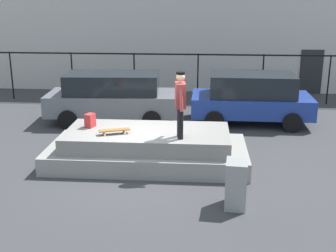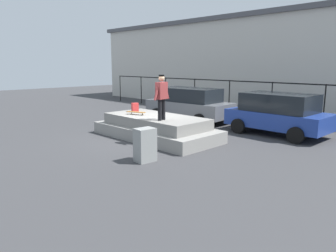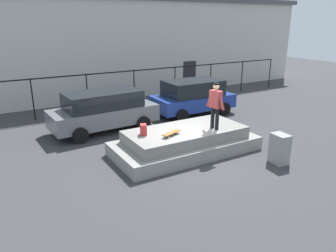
# 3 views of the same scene
# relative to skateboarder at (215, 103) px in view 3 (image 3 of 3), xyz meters

# --- Properties ---
(ground_plane) EXTENTS (60.00, 60.00, 0.00)m
(ground_plane) POSITION_rel_skateboarder_xyz_m (-0.98, 0.18, -1.86)
(ground_plane) COLOR #38383A
(concrete_ledge) EXTENTS (5.29, 2.47, 0.89)m
(concrete_ledge) POSITION_rel_skateboarder_xyz_m (-0.90, 0.52, -1.45)
(concrete_ledge) COLOR gray
(concrete_ledge) RESTS_ON ground_plane
(skateboarder) EXTENTS (0.30, 0.86, 1.67)m
(skateboarder) POSITION_rel_skateboarder_xyz_m (0.00, 0.00, 0.00)
(skateboarder) COLOR black
(skateboarder) RESTS_ON concrete_ledge
(skateboard) EXTENTS (0.82, 0.47, 0.12)m
(skateboard) POSITION_rel_skateboarder_xyz_m (-1.71, 0.16, -0.86)
(skateboard) COLOR brown
(skateboard) RESTS_ON concrete_ledge
(backpack) EXTENTS (0.28, 0.33, 0.37)m
(backpack) POSITION_rel_skateboarder_xyz_m (-2.49, 0.73, -0.78)
(backpack) COLOR red
(backpack) RESTS_ON concrete_ledge
(car_grey_hatchback_near) EXTENTS (4.67, 2.32, 1.73)m
(car_grey_hatchback_near) POSITION_rel_skateboarder_xyz_m (-2.60, 4.41, -0.94)
(car_grey_hatchback_near) COLOR slate
(car_grey_hatchback_near) RESTS_ON ground_plane
(car_blue_hatchback_mid) EXTENTS (4.15, 2.30, 1.75)m
(car_blue_hatchback_mid) POSITION_rel_skateboarder_xyz_m (2.26, 4.62, -0.93)
(car_blue_hatchback_mid) COLOR navy
(car_blue_hatchback_mid) RESTS_ON ground_plane
(utility_box) EXTENTS (0.49, 0.64, 1.03)m
(utility_box) POSITION_rel_skateboarder_xyz_m (1.28, -1.91, -1.34)
(utility_box) COLOR gray
(utility_box) RESTS_ON ground_plane
(fence_row) EXTENTS (24.06, 0.06, 2.04)m
(fence_row) POSITION_rel_skateboarder_xyz_m (-0.98, 7.60, -0.41)
(fence_row) COLOR black
(fence_row) RESTS_ON ground_plane
(warehouse_building) EXTENTS (32.81, 7.15, 6.08)m
(warehouse_building) POSITION_rel_skateboarder_xyz_m (-0.98, 13.06, 1.19)
(warehouse_building) COLOR beige
(warehouse_building) RESTS_ON ground_plane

